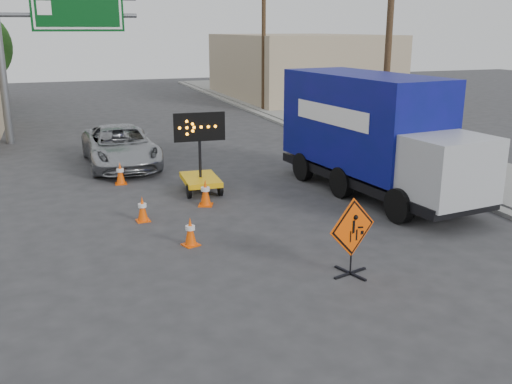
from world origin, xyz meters
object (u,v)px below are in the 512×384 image
pickup_truck (120,146)px  box_truck (374,141)px  construction_sign (352,235)px  arrow_board (200,174)px

pickup_truck → box_truck: size_ratio=0.67×
construction_sign → box_truck: 6.49m
pickup_truck → box_truck: 9.62m
pickup_truck → construction_sign: bearing=-75.5°
arrow_board → construction_sign: bearing=-76.0°
arrow_board → pickup_truck: arrow_board is taller
construction_sign → pickup_truck: size_ratio=0.31×
pickup_truck → box_truck: (7.02, -6.51, 0.93)m
pickup_truck → arrow_board: bearing=-68.1°
construction_sign → pickup_truck: construction_sign is taller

